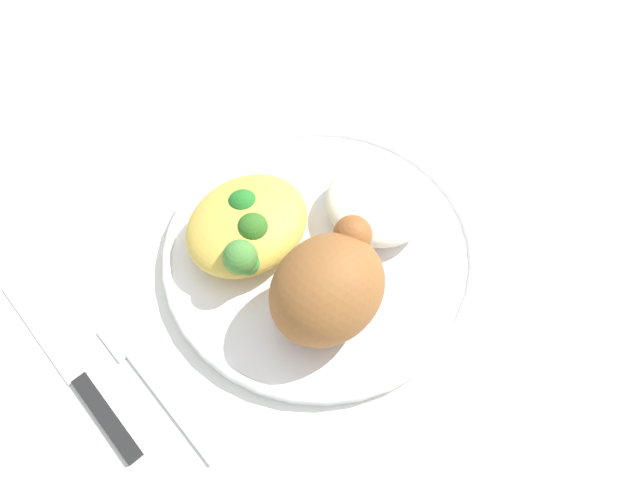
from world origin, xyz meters
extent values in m
plane|color=white|center=(0.00, 0.00, 0.00)|extent=(2.00, 2.00, 0.00)
cylinder|color=white|center=(0.00, 0.00, 0.01)|extent=(0.26, 0.26, 0.01)
torus|color=white|center=(0.00, 0.00, 0.01)|extent=(0.26, 0.26, 0.01)
ellipsoid|color=brown|center=(-0.04, -0.04, 0.05)|extent=(0.09, 0.08, 0.08)
sphere|color=#965427|center=(0.00, -0.03, 0.07)|extent=(0.03, 0.03, 0.03)
ellipsoid|color=white|center=(0.06, -0.01, 0.03)|extent=(0.09, 0.09, 0.03)
ellipsoid|color=gold|center=(-0.03, 0.05, 0.03)|extent=(0.11, 0.09, 0.04)
sphere|color=#257426|center=(-0.03, 0.06, 0.05)|extent=(0.03, 0.03, 0.03)
sphere|color=#327A2F|center=(-0.02, 0.05, 0.04)|extent=(0.02, 0.02, 0.02)
sphere|color=#336A21|center=(-0.04, 0.04, 0.05)|extent=(0.03, 0.03, 0.03)
sphere|color=#40903E|center=(-0.06, 0.02, 0.04)|extent=(0.02, 0.02, 0.02)
sphere|color=#498738|center=(-0.06, 0.02, 0.05)|extent=(0.03, 0.03, 0.03)
cube|color=#B2B2B7|center=(-0.17, -0.01, 0.00)|extent=(0.02, 0.11, 0.01)
cube|color=#B2B2B7|center=(-0.16, 0.06, 0.00)|extent=(0.03, 0.04, 0.00)
cube|color=black|center=(-0.21, 0.02, 0.00)|extent=(0.02, 0.08, 0.01)
cube|color=#B2B2B7|center=(-0.20, 0.11, 0.00)|extent=(0.03, 0.11, 0.00)
camera|label=1|loc=(-0.19, -0.18, 0.45)|focal=34.56mm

